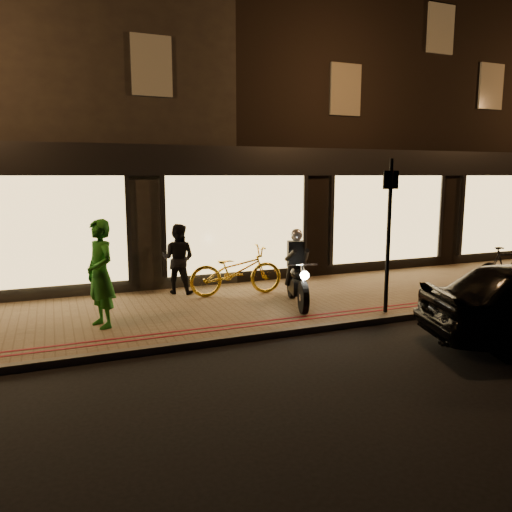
{
  "coord_description": "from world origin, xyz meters",
  "views": [
    {
      "loc": [
        -4.24,
        -7.59,
        2.8
      ],
      "look_at": [
        -0.25,
        2.14,
        1.1
      ],
      "focal_mm": 35.0,
      "sensor_mm": 36.0,
      "label": 1
    }
  ],
  "objects_px": {
    "motorcycle": "(297,276)",
    "person_green": "(100,274)",
    "sign_post": "(389,228)",
    "bicycle_gold": "(236,271)"
  },
  "relations": [
    {
      "from": "motorcycle",
      "to": "bicycle_gold",
      "type": "height_order",
      "value": "motorcycle"
    },
    {
      "from": "motorcycle",
      "to": "person_green",
      "type": "height_order",
      "value": "person_green"
    },
    {
      "from": "bicycle_gold",
      "to": "person_green",
      "type": "bearing_deg",
      "value": 118.72
    },
    {
      "from": "bicycle_gold",
      "to": "sign_post",
      "type": "bearing_deg",
      "value": -132.61
    },
    {
      "from": "motorcycle",
      "to": "person_green",
      "type": "bearing_deg",
      "value": -162.9
    },
    {
      "from": "person_green",
      "to": "sign_post",
      "type": "bearing_deg",
      "value": 56.84
    },
    {
      "from": "sign_post",
      "to": "motorcycle",
      "type": "bearing_deg",
      "value": 139.59
    },
    {
      "from": "motorcycle",
      "to": "sign_post",
      "type": "xyz_separation_m",
      "value": [
        1.38,
        -1.17,
        1.06
      ]
    },
    {
      "from": "person_green",
      "to": "motorcycle",
      "type": "bearing_deg",
      "value": 69.56
    },
    {
      "from": "bicycle_gold",
      "to": "motorcycle",
      "type": "bearing_deg",
      "value": -140.77
    }
  ]
}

